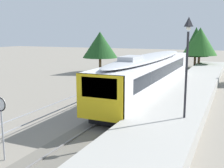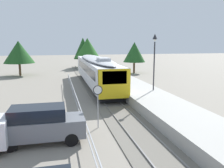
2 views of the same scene
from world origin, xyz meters
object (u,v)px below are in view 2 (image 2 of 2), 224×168
Objects in this scene: platform_lamp_mid_platform at (154,51)px; speed_limit_sign at (98,96)px; parked_suv_grey at (41,124)px; commuter_train at (96,69)px.

platform_lamp_mid_platform reaches higher than speed_limit_sign.
parked_suv_grey is (-9.94, -7.99, -3.56)m from platform_lamp_mid_platform.
platform_lamp_mid_platform is 9.54m from speed_limit_sign.
commuter_train is at bearing 118.19° from platform_lamp_mid_platform.
speed_limit_sign reaches higher than parked_suv_grey.
platform_lamp_mid_platform is 1.91× the size of speed_limit_sign.
speed_limit_sign is at bearing -135.20° from platform_lamp_mid_platform.
parked_suv_grey is (-5.65, -15.98, -1.09)m from commuter_train.
speed_limit_sign is (-2.25, -14.48, -0.02)m from commuter_train.
parked_suv_grey is at bearing -156.21° from speed_limit_sign.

